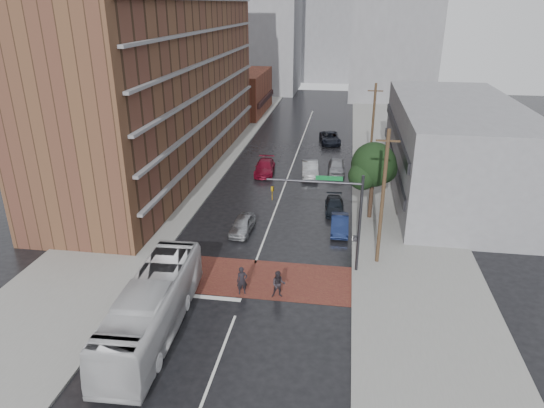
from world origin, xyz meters
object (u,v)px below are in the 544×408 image
Objects in this scene: car_parked_far at (336,167)px; car_travel_a at (242,225)px; suv_travel at (330,138)px; car_parked_near at (340,224)px; pedestrian_b at (279,284)px; transit_bus at (152,307)px; car_travel_b at (310,169)px; pedestrian_a at (242,281)px; car_parked_mid at (335,206)px; car_travel_c at (265,167)px.

car_travel_a is at bearing -115.55° from car_parked_far.
car_parked_near is at bearing -94.73° from suv_travel.
car_parked_far reaches higher than suv_travel.
pedestrian_b reaches higher than suv_travel.
transit_bus reaches higher than pedestrian_b.
car_travel_b is 0.90× the size of suv_travel.
pedestrian_a is 0.36× the size of suv_travel.
car_travel_b is 3.16m from car_parked_far.
car_travel_b is 1.19× the size of car_parked_mid.
car_travel_a is at bearing 82.66° from pedestrian_a.
car_parked_far is at bearing 75.01° from pedestrian_b.
transit_bus is 6.40× the size of pedestrian_b.
pedestrian_b is at bearing -19.31° from pedestrian_a.
car_parked_far is at bearing 20.92° from car_travel_b.
car_parked_mid is at bearing -95.36° from suv_travel.
car_parked_far reaches higher than car_travel_c.
car_travel_b is at bearing -105.21° from suv_travel.
pedestrian_b is at bearing -82.42° from car_travel_c.
transit_bus reaches higher than suv_travel.
pedestrian_b is 25.54m from car_parked_far.
car_travel_b reaches higher than car_parked_near.
car_travel_b is (0.08, 23.95, -0.12)m from pedestrian_b.
pedestrian_b is at bearing -62.04° from car_travel_a.
car_travel_b is 5.07m from car_travel_c.
car_travel_b is 14.06m from car_parked_near.
car_parked_near is (8.64, -13.75, -0.07)m from car_travel_c.
transit_bus is at bearing -109.02° from car_travel_b.
pedestrian_a is at bearing 171.51° from pedestrian_b.
car_travel_a is 0.74× the size of suv_travel.
transit_bus reaches higher than car_travel_b.
pedestrian_a is at bearing -114.41° from car_parked_mid.
car_parked_near is at bearing -61.99° from car_travel_c.
suv_travel is 12.65m from car_parked_far.
suv_travel reaches higher than car_travel_c.
car_travel_c is (-5.00, 24.11, -0.19)m from pedestrian_b.
pedestrian_b is (6.58, 4.66, -0.73)m from transit_bus.
car_parked_near is (10.22, 15.02, -0.99)m from transit_bus.
transit_bus is 2.96× the size of car_travel_a.
car_travel_c is 7.99m from car_parked_far.
pedestrian_a reaches higher than car_travel_b.
car_travel_b is at bearing -154.96° from car_parked_far.
pedestrian_a reaches higher than car_parked_mid.
car_travel_b is 1.06× the size of car_parked_far.
car_parked_mid is at bearing 60.68° from transit_bus.
pedestrian_a is 11.99m from car_parked_near.
suv_travel is at bearing 76.58° from transit_bus.
car_travel_a is at bearing -91.49° from car_travel_c.
car_parked_mid is at bearing -90.82° from car_parked_far.
pedestrian_b is (2.39, 0.00, -0.04)m from pedestrian_a.
pedestrian_a is 38.18m from suv_travel.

